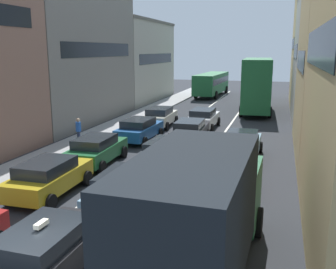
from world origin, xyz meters
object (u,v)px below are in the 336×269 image
(sedan_left_lane_fifth, at_px, (160,116))
(sedan_right_lane_behind_truck, at_px, (224,172))
(bus_far_queue_secondary, at_px, (212,82))
(pedestrian_near_kerb, at_px, (78,129))
(sedan_centre_lane_fifth, at_px, (203,118))
(bus_mid_queue_primary, at_px, (257,82))
(taxi_centre_lane_front, at_px, (47,250))
(hatchback_centre_lane_third, at_px, (167,153))
(sedan_left_lane_fourth, at_px, (139,129))
(sedan_centre_lane_second, at_px, (126,188))
(coupe_centre_lane_fourth, at_px, (190,131))
(wagon_left_lane_second, at_px, (49,176))
(wagon_right_lane_far, at_px, (242,144))
(removalist_box_truck, at_px, (200,209))
(sedan_left_lane_third, at_px, (96,149))

(sedan_left_lane_fifth, relative_size, sedan_right_lane_behind_truck, 0.99)
(bus_far_queue_secondary, distance_m, pedestrian_near_kerb, 28.62)
(sedan_centre_lane_fifth, xyz_separation_m, bus_mid_queue_primary, (3.33, 9.28, 2.03))
(taxi_centre_lane_front, xyz_separation_m, hatchback_centre_lane_third, (0.23, 10.17, -0.00))
(hatchback_centre_lane_third, bearing_deg, sedan_left_lane_fourth, 35.87)
(hatchback_centre_lane_third, bearing_deg, sedan_centre_lane_second, -177.42)
(taxi_centre_lane_front, height_order, sedan_right_lane_behind_truck, taxi_centre_lane_front)
(coupe_centre_lane_fourth, bearing_deg, sedan_right_lane_behind_truck, -158.64)
(taxi_centre_lane_front, bearing_deg, sedan_left_lane_fifth, 10.25)
(sedan_centre_lane_second, distance_m, bus_far_queue_secondary, 37.32)
(sedan_centre_lane_second, bearing_deg, sedan_right_lane_behind_truck, -48.61)
(sedan_left_lane_fourth, distance_m, sedan_right_lane_behind_truck, 10.09)
(sedan_left_lane_fourth, bearing_deg, sedan_centre_lane_fifth, -28.48)
(sedan_left_lane_fourth, bearing_deg, coupe_centre_lane_fourth, -81.23)
(taxi_centre_lane_front, distance_m, bus_mid_queue_primary, 30.34)
(taxi_centre_lane_front, height_order, hatchback_centre_lane_third, taxi_centre_lane_front)
(coupe_centre_lane_fourth, xyz_separation_m, sedan_right_lane_behind_truck, (3.34, -7.97, 0.00))
(wagon_left_lane_second, relative_size, wagon_right_lane_far, 1.00)
(taxi_centre_lane_front, height_order, sedan_centre_lane_fifth, taxi_centre_lane_front)
(taxi_centre_lane_front, height_order, coupe_centre_lane_fourth, taxi_centre_lane_front)
(sedan_centre_lane_second, distance_m, wagon_left_lane_second, 3.59)
(sedan_left_lane_fifth, xyz_separation_m, pedestrian_near_kerb, (-3.21, -6.97, 0.15))
(taxi_centre_lane_front, xyz_separation_m, pedestrian_near_kerb, (-6.60, 13.60, 0.15))
(sedan_left_lane_fourth, xyz_separation_m, bus_mid_queue_primary, (6.51, 14.64, 2.03))
(removalist_box_truck, bearing_deg, bus_far_queue_secondary, 11.15)
(taxi_centre_lane_front, height_order, sedan_left_lane_fifth, taxi_centre_lane_front)
(hatchback_centre_lane_third, height_order, bus_mid_queue_primary, bus_mid_queue_primary)
(sedan_centre_lane_fifth, bearing_deg, wagon_left_lane_second, 168.46)
(wagon_left_lane_second, relative_size, hatchback_centre_lane_third, 0.99)
(coupe_centre_lane_fourth, height_order, sedan_centre_lane_fifth, same)
(sedan_left_lane_third, xyz_separation_m, sedan_right_lane_behind_truck, (6.95, -2.00, 0.00))
(removalist_box_truck, height_order, hatchback_centre_lane_third, removalist_box_truck)
(coupe_centre_lane_fourth, distance_m, bus_mid_queue_primary, 14.76)
(hatchback_centre_lane_third, distance_m, bus_far_queue_secondary, 32.02)
(wagon_right_lane_far, bearing_deg, sedan_left_lane_third, 115.17)
(sedan_centre_lane_second, xyz_separation_m, bus_mid_queue_primary, (3.10, 25.25, 2.03))
(wagon_left_lane_second, bearing_deg, sedan_right_lane_behind_truck, -69.93)
(wagon_left_lane_second, xyz_separation_m, bus_mid_queue_primary, (6.67, 24.82, 2.03))
(sedan_left_lane_third, distance_m, sedan_right_lane_behind_truck, 7.23)
(coupe_centre_lane_fourth, relative_size, sedan_right_lane_behind_truck, 0.99)
(sedan_centre_lane_second, distance_m, sedan_right_lane_behind_truck, 4.43)
(sedan_left_lane_third, distance_m, wagon_right_lane_far, 7.86)
(wagon_left_lane_second, relative_size, sedan_centre_lane_fifth, 1.00)
(wagon_right_lane_far, height_order, bus_mid_queue_primary, bus_mid_queue_primary)
(coupe_centre_lane_fourth, distance_m, bus_far_queue_secondary, 26.39)
(removalist_box_truck, bearing_deg, sedan_right_lane_behind_truck, 4.43)
(sedan_centre_lane_fifth, bearing_deg, sedan_centre_lane_second, -178.62)
(sedan_left_lane_fifth, height_order, bus_far_queue_secondary, bus_far_queue_secondary)
(hatchback_centre_lane_third, distance_m, sedan_right_lane_behind_truck, 3.97)
(removalist_box_truck, xyz_separation_m, sedan_left_lane_fourth, (-6.99, 14.43, -1.18))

